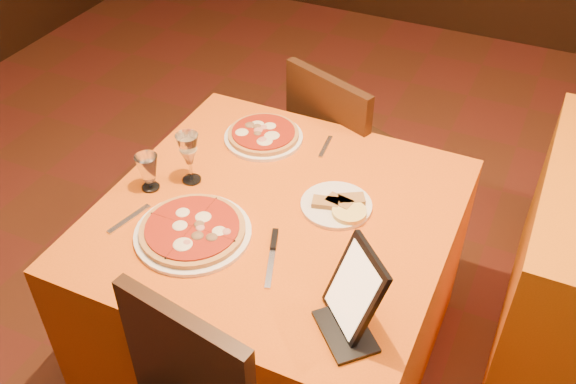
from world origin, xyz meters
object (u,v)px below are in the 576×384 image
at_px(pizza_near, 193,231).
at_px(wine_glass, 189,158).
at_px(chair_main_far, 355,154).
at_px(main_table, 278,289).
at_px(pizza_far, 263,136).
at_px(water_glass, 148,173).
at_px(tablet, 355,289).

distance_m(pizza_near, wine_glass, 0.28).
relative_size(chair_main_far, wine_glass, 4.79).
xyz_separation_m(main_table, wine_glass, (-0.33, 0.02, 0.47)).
distance_m(pizza_far, water_glass, 0.47).
xyz_separation_m(pizza_near, water_glass, (-0.25, 0.14, 0.05)).
bearing_deg(pizza_near, main_table, 48.74).
distance_m(chair_main_far, pizza_near, 1.05).
xyz_separation_m(main_table, chair_main_far, (-0.00, 0.78, 0.08)).
distance_m(pizza_near, pizza_far, 0.55).
bearing_deg(wine_glass, pizza_near, -57.76).
relative_size(pizza_far, wine_glass, 1.53).
relative_size(pizza_near, water_glass, 2.78).
relative_size(chair_main_far, water_glass, 7.00).
relative_size(chair_main_far, pizza_far, 3.13).
bearing_deg(wine_glass, chair_main_far, 66.60).
relative_size(chair_main_far, tablet, 3.73).
bearing_deg(pizza_far, main_table, -57.56).
bearing_deg(wine_glass, tablet, -25.30).
xyz_separation_m(main_table, tablet, (0.38, -0.31, 0.49)).
relative_size(pizza_far, tablet, 1.19).
distance_m(main_table, pizza_far, 0.56).
distance_m(main_table, pizza_near, 0.48).
height_order(main_table, pizza_near, pizza_near).
bearing_deg(pizza_far, water_glass, -117.47).
xyz_separation_m(chair_main_far, pizza_near, (-0.18, -0.99, 0.31)).
height_order(main_table, water_glass, water_glass).
height_order(chair_main_far, pizza_far, chair_main_far).
bearing_deg(pizza_far, wine_glass, -109.16).
xyz_separation_m(main_table, pizza_near, (-0.18, -0.21, 0.39)).
xyz_separation_m(pizza_far, water_glass, (-0.22, -0.41, 0.05)).
bearing_deg(wine_glass, pizza_far, 70.84).
bearing_deg(pizza_near, pizza_far, 93.39).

